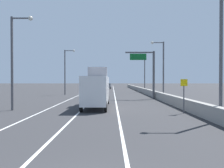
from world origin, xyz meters
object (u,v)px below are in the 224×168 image
object	(u,v)px
car_green_4	(99,86)
box_truck	(97,89)
lamp_post_left_mid	(67,69)
car_gray_2	(108,86)
speed_advisory_sign	(184,93)
lamp_post_right_third	(144,71)
lamp_post_right_second	(162,65)
car_red_0	(98,87)
lamp_post_right_near	(217,47)
car_silver_1	(94,85)
overhead_sign_gantry	(149,69)
lamp_post_left_near	(15,56)
car_white_3	(97,87)

from	to	relation	value
car_green_4	box_truck	distance (m)	55.79
lamp_post_left_mid	car_gray_2	size ratio (longest dim) A/B	1.91
speed_advisory_sign	lamp_post_right_third	xyz separation A→B (m)	(1.47, 37.66, 3.51)
lamp_post_right_second	car_red_0	world-z (taller)	lamp_post_right_second
speed_advisory_sign	car_green_4	xyz separation A→B (m)	(-10.65, 60.45, -0.80)
lamp_post_right_second	car_green_4	world-z (taller)	lamp_post_right_second
lamp_post_right_near	car_gray_2	size ratio (longest dim) A/B	1.91
lamp_post_right_second	car_silver_1	size ratio (longest dim) A/B	2.21
lamp_post_right_second	lamp_post_right_third	size ratio (longest dim) A/B	1.00
lamp_post_right_near	car_green_4	bearing A→B (deg)	100.43
lamp_post_right_second	car_red_0	distance (m)	38.47
speed_advisory_sign	lamp_post_right_near	bearing A→B (deg)	-72.84
lamp_post_right_near	lamp_post_right_second	distance (m)	20.75
speed_advisory_sign	lamp_post_left_mid	size ratio (longest dim) A/B	0.33
lamp_post_right_third	car_red_0	distance (m)	20.18
lamp_post_left_mid	box_truck	xyz separation A→B (m)	(7.56, -22.32, -3.27)
speed_advisory_sign	lamp_post_left_mid	world-z (taller)	lamp_post_left_mid
overhead_sign_gantry	lamp_post_left_near	xyz separation A→B (m)	(-15.21, -14.59, 0.55)
speed_advisory_sign	lamp_post_right_near	world-z (taller)	lamp_post_right_near
speed_advisory_sign	lamp_post_right_third	size ratio (longest dim) A/B	0.33
car_silver_1	lamp_post_right_second	bearing A→B (deg)	-75.48
car_red_0	lamp_post_right_third	bearing A→B (deg)	-51.44
lamp_post_right_near	lamp_post_left_near	distance (m)	17.87
speed_advisory_sign	car_green_4	bearing A→B (deg)	99.99
lamp_post_left_near	car_red_0	size ratio (longest dim) A/B	2.00
overhead_sign_gantry	car_red_0	size ratio (longest dim) A/B	1.65
car_gray_2	box_truck	distance (m)	56.30
lamp_post_left_near	car_green_4	size ratio (longest dim) A/B	2.14
lamp_post_left_mid	car_white_3	size ratio (longest dim) A/B	2.24
car_silver_1	box_truck	distance (m)	72.00
lamp_post_right_near	lamp_post_right_second	size ratio (longest dim) A/B	1.00
lamp_post_right_second	lamp_post_left_near	world-z (taller)	same
speed_advisory_sign	box_truck	world-z (taller)	box_truck
car_gray_2	car_white_3	xyz separation A→B (m)	(-2.93, -15.53, 0.05)
lamp_post_left_near	car_white_3	size ratio (longest dim) A/B	2.24
overhead_sign_gantry	car_green_4	world-z (taller)	overhead_sign_gantry
lamp_post_right_near	car_white_3	distance (m)	50.89
lamp_post_right_third	car_silver_1	world-z (taller)	lamp_post_right_third
lamp_post_right_second	car_green_4	distance (m)	45.43
car_red_0	box_truck	size ratio (longest dim) A/B	0.50
car_red_0	car_silver_1	size ratio (longest dim) A/B	1.10
car_red_0	lamp_post_right_second	bearing A→B (deg)	-71.07
lamp_post_left_mid	lamp_post_left_near	bearing A→B (deg)	-90.37
car_white_3	car_green_4	size ratio (longest dim) A/B	0.96
overhead_sign_gantry	car_gray_2	bearing A→B (deg)	99.15
lamp_post_left_near	lamp_post_left_mid	world-z (taller)	same
car_red_0	box_truck	bearing A→B (deg)	-86.59
lamp_post_left_near	car_white_3	xyz separation A→B (m)	(5.15, 43.34, -4.29)
car_silver_1	car_green_4	distance (m)	16.36
lamp_post_right_near	lamp_post_right_third	world-z (taller)	same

